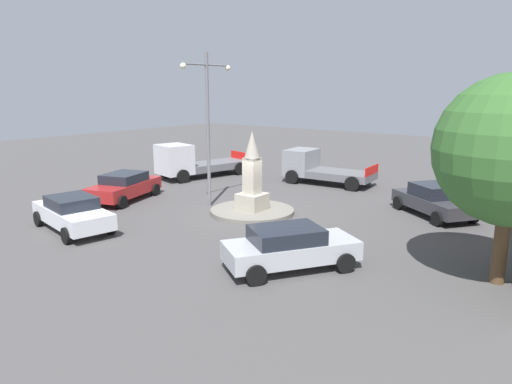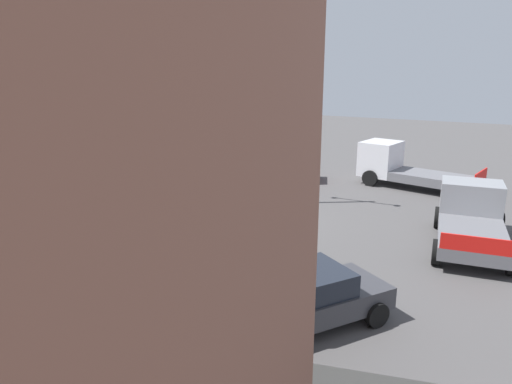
% 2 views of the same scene
% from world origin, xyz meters
% --- Properties ---
extents(ground_plane, '(80.00, 80.00, 0.00)m').
position_xyz_m(ground_plane, '(0.00, 0.00, 0.00)').
color(ground_plane, '#4F4C4C').
extents(traffic_island, '(3.88, 3.88, 0.20)m').
position_xyz_m(traffic_island, '(0.00, 0.00, 0.10)').
color(traffic_island, gray).
rests_on(traffic_island, ground).
extents(monument, '(1.17, 1.17, 3.63)m').
position_xyz_m(monument, '(0.00, 0.00, 1.64)').
color(monument, '#B2AA99').
rests_on(monument, traffic_island).
extents(streetlamp, '(3.26, 0.28, 7.31)m').
position_xyz_m(streetlamp, '(-0.18, 2.53, 4.41)').
color(streetlamp, slate).
rests_on(streetlamp, ground).
extents(car_silver_waiting, '(4.51, 3.76, 1.41)m').
position_xyz_m(car_silver_waiting, '(-4.61, -5.16, 0.75)').
color(car_silver_waiting, '#B7BABF').
rests_on(car_silver_waiting, ground).
extents(car_dark_grey_far_side, '(3.86, 4.38, 1.46)m').
position_xyz_m(car_dark_grey_far_side, '(4.73, -6.78, 0.74)').
color(car_dark_grey_far_side, '#38383D').
rests_on(car_dark_grey_far_side, ground).
extents(car_red_parked_left, '(4.66, 3.08, 1.42)m').
position_xyz_m(car_red_parked_left, '(-2.01, 6.82, 0.75)').
color(car_red_parked_left, '#B22323').
rests_on(car_red_parked_left, ground).
extents(car_white_approaching, '(2.57, 4.66, 1.42)m').
position_xyz_m(car_white_approaching, '(-6.53, 4.19, 0.74)').
color(car_white_approaching, silver).
rests_on(car_white_approaching, ground).
extents(truck_grey_parked_right, '(2.85, 5.49, 1.98)m').
position_xyz_m(truck_grey_parked_right, '(8.06, 1.23, 0.93)').
color(truck_grey_parked_right, gray).
rests_on(truck_grey_parked_right, ground).
extents(truck_white_near_island, '(6.36, 3.46, 2.25)m').
position_xyz_m(truck_white_near_island, '(4.38, 8.41, 1.03)').
color(truck_white_near_island, silver).
rests_on(truck_white_near_island, ground).
extents(stone_boundary_wall, '(12.66, 3.11, 1.18)m').
position_xyz_m(stone_boundary_wall, '(2.12, -10.96, 0.59)').
color(stone_boundary_wall, '#B2AA99').
rests_on(stone_boundary_wall, ground).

